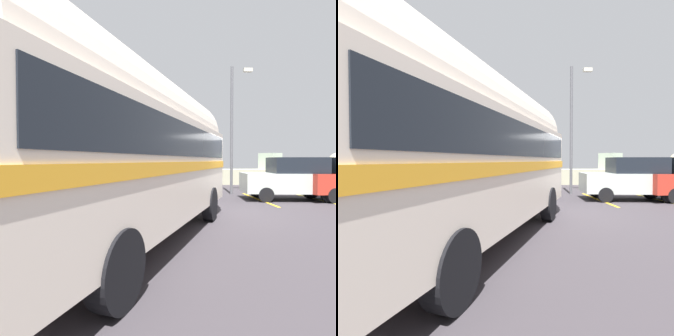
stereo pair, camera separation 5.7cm
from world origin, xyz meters
TOP-DOWN VIEW (x-y plane):
  - ground at (0.00, 0.00)m, footprint 32.00×26.00m
  - breakwater at (0.05, 11.82)m, footprint 31.36×2.30m
  - parking_lines at (5.20, 3.50)m, footprint 5.32×4.40m
  - vintage_coach at (-2.37, -2.82)m, footprint 5.48×8.85m
  - parked_car_nearest at (4.00, 3.25)m, footprint 4.23×2.05m
  - lamp_post at (2.04, 5.55)m, footprint 1.18×0.42m

SIDE VIEW (x-z plane):
  - ground at x=0.00m, z-range 0.00..0.02m
  - parking_lines at x=5.20m, z-range 0.02..0.03m
  - breakwater at x=0.05m, z-range -0.53..1.96m
  - parked_car_nearest at x=4.00m, z-range 0.04..1.90m
  - vintage_coach at x=-2.37m, z-range 0.20..3.90m
  - lamp_post at x=2.04m, z-range 0.41..6.94m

